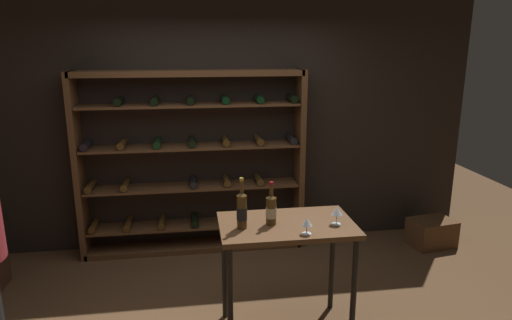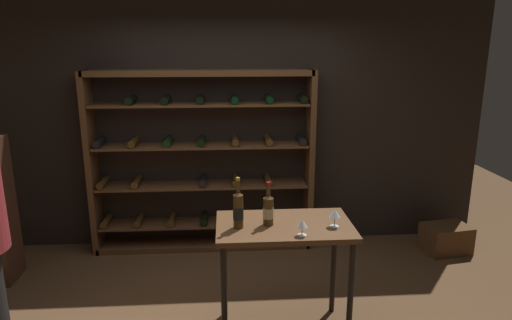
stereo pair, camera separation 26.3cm
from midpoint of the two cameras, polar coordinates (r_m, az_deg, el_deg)
back_wall at (r=4.98m, az=-1.93°, el=4.98°), size 5.73×0.10×2.80m
wine_rack at (r=4.86m, az=-5.35°, el=-0.37°), size 2.40×0.32×1.97m
tasting_table at (r=3.45m, az=5.80°, el=-9.94°), size 1.02×0.61×0.92m
wine_crate at (r=5.48m, az=24.30°, el=-9.10°), size 0.53×0.41×0.30m
wine_bottle_green_slim at (r=3.26m, az=0.04°, el=-6.36°), size 0.08×0.08×0.38m
wine_bottle_black_capsule at (r=3.33m, az=3.85°, el=-6.36°), size 0.08×0.08×0.33m
wine_glass_stemmed_right at (r=3.19m, az=8.30°, el=-8.11°), size 0.07×0.07×0.12m
wine_glass_stemmed_center at (r=3.37m, az=12.24°, el=-6.74°), size 0.08×0.08×0.14m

